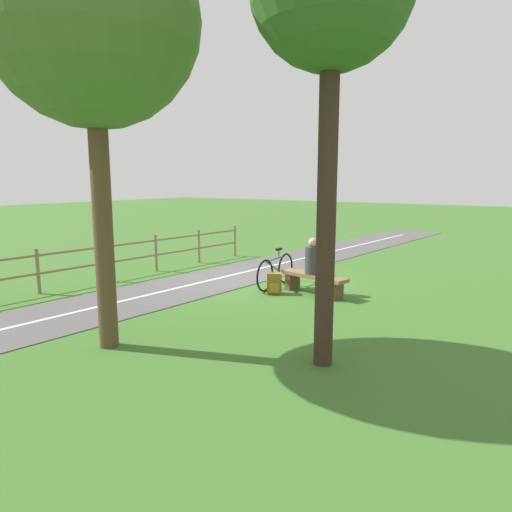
{
  "coord_description": "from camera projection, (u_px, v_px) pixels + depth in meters",
  "views": [
    {
      "loc": [
        -6.58,
        9.38,
        2.54
      ],
      "look_at": [
        -1.35,
        1.84,
        1.02
      ],
      "focal_mm": 32.47,
      "sensor_mm": 36.0,
      "label": 1
    }
  ],
  "objects": [
    {
      "name": "ground_plane",
      "position": [
        254.0,
        281.0,
        11.72
      ],
      "size": [
        80.0,
        80.0,
        0.0
      ],
      "primitive_type": "plane",
      "color": "#3D6B28"
    },
    {
      "name": "paved_path",
      "position": [
        89.0,
        309.0,
        9.13
      ],
      "size": [
        5.01,
        36.07,
        0.02
      ],
      "primitive_type": "cube",
      "rotation": [
        0.0,
        0.0,
        -0.08
      ],
      "color": "#565454",
      "rests_on": "ground_plane"
    },
    {
      "name": "path_centre_line",
      "position": [
        89.0,
        309.0,
        9.12
      ],
      "size": [
        2.55,
        31.91,
        0.0
      ],
      "primitive_type": "cube",
      "rotation": [
        0.0,
        0.0,
        -0.08
      ],
      "color": "silver",
      "rests_on": "paved_path"
    },
    {
      "name": "bench",
      "position": [
        313.0,
        280.0,
        10.33
      ],
      "size": [
        1.74,
        0.76,
        0.45
      ],
      "rotation": [
        0.0,
        0.0,
        -0.23
      ],
      "color": "brown",
      "rests_on": "ground_plane"
    },
    {
      "name": "person_seated",
      "position": [
        313.0,
        258.0,
        10.27
      ],
      "size": [
        0.41,
        0.41,
        0.81
      ],
      "rotation": [
        0.0,
        0.0,
        -0.23
      ],
      "color": "#38383D",
      "rests_on": "bench"
    },
    {
      "name": "bicycle",
      "position": [
        276.0,
        271.0,
        10.98
      ],
      "size": [
        0.17,
        1.77,
        0.92
      ],
      "rotation": [
        0.0,
        0.0,
        1.64
      ],
      "color": "black",
      "rests_on": "ground_plane"
    },
    {
      "name": "backpack",
      "position": [
        274.0,
        284.0,
        10.36
      ],
      "size": [
        0.4,
        0.37,
        0.48
      ],
      "rotation": [
        0.0,
        0.0,
        0.57
      ],
      "color": "olive",
      "rests_on": "ground_plane"
    },
    {
      "name": "fence_roadside",
      "position": [
        72.0,
        262.0,
        10.95
      ],
      "size": [
        0.88,
        11.72,
        1.03
      ],
      "rotation": [
        0.0,
        0.0,
        1.5
      ],
      "color": "#847051",
      "rests_on": "ground_plane"
    },
    {
      "name": "tree_near_bench",
      "position": [
        92.0,
        19.0,
        6.37
      ],
      "size": [
        3.03,
        3.03,
        6.27
      ],
      "color": "brown",
      "rests_on": "ground_plane"
    }
  ]
}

